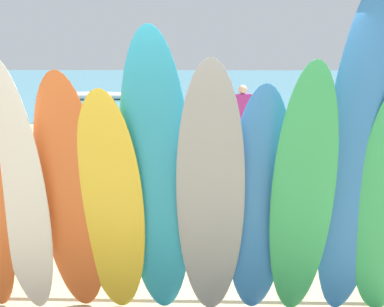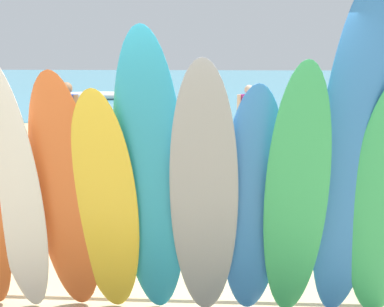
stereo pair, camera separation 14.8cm
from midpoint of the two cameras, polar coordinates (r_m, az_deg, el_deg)
ground at (r=18.54m, az=0.89°, el=4.61°), size 60.00×60.00×0.00m
ocean_water at (r=35.43m, az=1.27°, el=7.97°), size 60.00×40.00×0.02m
surfboard_rack at (r=4.75m, az=-1.43°, el=-10.35°), size 3.77×0.07×0.59m
surfboard_white_1 at (r=4.34m, az=-19.78°, el=-4.41°), size 0.53×0.62×2.22m
surfboard_orange_2 at (r=4.29m, az=-14.29°, el=-4.97°), size 0.59×0.57×2.12m
surfboard_yellow_3 at (r=4.22m, az=-10.05°, el=-6.02°), size 0.60×0.58×1.99m
surfboard_teal_4 at (r=4.08m, az=-5.00°, el=-3.16°), size 0.63×0.63×2.44m
surfboard_grey_5 at (r=4.01m, az=1.02°, el=-5.07°), size 0.56×0.68×2.21m
surfboard_blue_6 at (r=4.14m, az=6.42°, el=-5.94°), size 0.54×0.58×2.03m
surfboard_green_7 at (r=4.03m, az=11.17°, el=-5.25°), size 0.50×0.78×2.21m
surfboard_blue_8 at (r=4.13m, az=17.07°, el=-0.92°), size 0.62×0.71×2.80m
beachgoer_near_rack at (r=10.81m, az=16.34°, el=4.47°), size 0.65×0.28×1.74m
beachgoer_by_water at (r=9.98m, az=-14.72°, el=3.70°), size 0.53×0.41×1.65m
beachgoer_midbeach at (r=11.41m, az=5.27°, el=4.50°), size 0.52×0.32×1.48m
distant_boat at (r=23.53m, az=-11.49°, el=6.31°), size 4.96×1.05×0.39m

